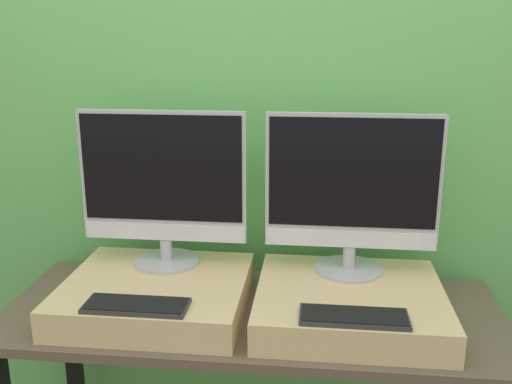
% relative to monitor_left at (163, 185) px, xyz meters
% --- Properties ---
extents(wall_back, '(8.00, 0.04, 2.60)m').
position_rel_monitor_left_xyz_m(wall_back, '(0.30, 0.26, 0.15)').
color(wall_back, '#66B75B').
rests_on(wall_back, ground_plane).
extents(workbench, '(1.58, 0.61, 0.78)m').
position_rel_monitor_left_xyz_m(workbench, '(0.30, -0.12, -0.47)').
color(workbench, brown).
rests_on(workbench, ground_plane).
extents(wooden_riser_left, '(0.56, 0.52, 0.10)m').
position_rel_monitor_left_xyz_m(wooden_riser_left, '(0.00, -0.14, -0.32)').
color(wooden_riser_left, '#D6B77F').
rests_on(wooden_riser_left, workbench).
extents(monitor_left, '(0.54, 0.22, 0.51)m').
position_rel_monitor_left_xyz_m(monitor_left, '(0.00, 0.00, 0.00)').
color(monitor_left, '#B2B2B7').
rests_on(monitor_left, wooden_riser_left).
extents(keyboard_left, '(0.29, 0.11, 0.01)m').
position_rel_monitor_left_xyz_m(keyboard_left, '(0.00, -0.33, -0.26)').
color(keyboard_left, '#2D2D2D').
rests_on(keyboard_left, wooden_riser_left).
extents(wooden_riser_right, '(0.56, 0.52, 0.10)m').
position_rel_monitor_left_xyz_m(wooden_riser_right, '(0.61, -0.14, -0.32)').
color(wooden_riser_right, '#D6B77F').
rests_on(wooden_riser_right, workbench).
extents(monitor_right, '(0.54, 0.22, 0.51)m').
position_rel_monitor_left_xyz_m(monitor_right, '(0.61, 0.00, 0.00)').
color(monitor_right, '#B2B2B7').
rests_on(monitor_right, wooden_riser_right).
extents(keyboard_right, '(0.29, 0.11, 0.01)m').
position_rel_monitor_left_xyz_m(keyboard_right, '(0.61, -0.33, -0.26)').
color(keyboard_right, '#2D2D2D').
rests_on(keyboard_right, wooden_riser_right).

